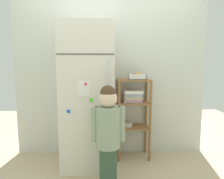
{
  "coord_description": "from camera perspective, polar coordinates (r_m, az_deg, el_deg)",
  "views": [
    {
      "loc": [
        -0.08,
        -2.53,
        1.3
      ],
      "look_at": [
        0.01,
        0.02,
        0.96
      ],
      "focal_mm": 33.14,
      "sensor_mm": 36.0,
      "label": 1
    }
  ],
  "objects": [
    {
      "name": "child_standing",
      "position": [
        2.13,
        -1.11,
        -10.23
      ],
      "size": [
        0.35,
        0.26,
        1.08
      ],
      "color": "#3A5540",
      "rests_on": "ground"
    },
    {
      "name": "kitchen_wall_back",
      "position": [
        2.9,
        -0.37,
        4.12
      ],
      "size": [
        2.65,
        0.03,
        2.26
      ],
      "primitive_type": "cube",
      "color": "silver",
      "rests_on": "ground"
    },
    {
      "name": "fruit_bin",
      "position": [
        2.73,
        6.86,
        3.57
      ],
      "size": [
        0.23,
        0.15,
        0.09
      ],
      "color": "white",
      "rests_on": "pantry_shelf_unit"
    },
    {
      "name": "refrigerator",
      "position": [
        2.6,
        -6.54,
        -1.86
      ],
      "size": [
        0.63,
        0.65,
        1.76
      ],
      "color": "silver",
      "rests_on": "ground"
    },
    {
      "name": "ground_plane",
      "position": [
        2.85,
        -0.14,
        -19.65
      ],
      "size": [
        6.0,
        6.0,
        0.0
      ],
      "primitive_type": "plane",
      "color": "tan"
    },
    {
      "name": "pantry_shelf_unit",
      "position": [
        2.8,
        5.8,
        -4.71
      ],
      "size": [
        0.44,
        0.29,
        1.08
      ],
      "color": "olive",
      "rests_on": "ground"
    }
  ]
}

